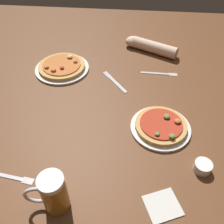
% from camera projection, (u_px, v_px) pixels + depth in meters
% --- Properties ---
extents(ground_plane, '(2.40, 2.40, 0.03)m').
position_uv_depth(ground_plane, '(112.00, 117.00, 1.18)').
color(ground_plane, brown).
extents(pizza_plate_near, '(0.26, 0.26, 0.05)m').
position_uv_depth(pizza_plate_near, '(161.00, 126.00, 1.09)').
color(pizza_plate_near, silver).
rests_on(pizza_plate_near, ground_plane).
extents(pizza_plate_far, '(0.30, 0.30, 0.05)m').
position_uv_depth(pizza_plate_far, '(62.00, 67.00, 1.41)').
color(pizza_plate_far, silver).
rests_on(pizza_plate_far, ground_plane).
extents(beer_mug_dark, '(0.14, 0.09, 0.16)m').
position_uv_depth(beer_mug_dark, '(53.00, 193.00, 0.80)').
color(beer_mug_dark, '#9E6619').
rests_on(beer_mug_dark, ground_plane).
extents(ramekin_sauce, '(0.07, 0.07, 0.04)m').
position_uv_depth(ramekin_sauce, '(203.00, 167.00, 0.94)').
color(ramekin_sauce, white).
rests_on(ramekin_sauce, ground_plane).
extents(napkin_folded, '(0.15, 0.14, 0.01)m').
position_uv_depth(napkin_folded, '(163.00, 205.00, 0.85)').
color(napkin_folded, silver).
rests_on(napkin_folded, ground_plane).
extents(fork_left, '(0.21, 0.05, 0.01)m').
position_uv_depth(fork_left, '(9.00, 176.00, 0.93)').
color(fork_left, silver).
rests_on(fork_left, ground_plane).
extents(knife_right, '(0.15, 0.18, 0.01)m').
position_uv_depth(knife_right, '(115.00, 81.00, 1.34)').
color(knife_right, silver).
rests_on(knife_right, ground_plane).
extents(fork_spare, '(0.20, 0.03, 0.01)m').
position_uv_depth(fork_spare, '(160.00, 73.00, 1.39)').
color(fork_spare, silver).
rests_on(fork_spare, ground_plane).
extents(diner_arm, '(0.32, 0.19, 0.07)m').
position_uv_depth(diner_arm, '(148.00, 46.00, 1.54)').
color(diner_arm, beige).
rests_on(diner_arm, ground_plane).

